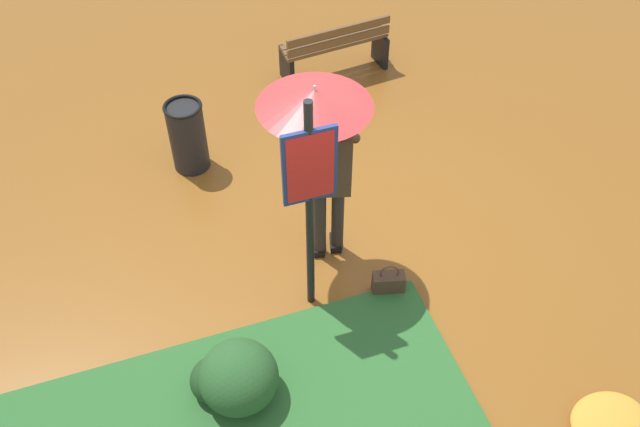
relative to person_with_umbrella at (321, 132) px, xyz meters
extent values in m
plane|color=brown|center=(-0.02, -0.02, -1.55)|extent=(18.00, 18.00, 0.00)
cylinder|color=#2D2823|center=(-0.17, -0.01, -1.12)|extent=(0.12, 0.12, 0.86)
cylinder|color=#2D2823|center=(0.01, -0.01, -1.12)|extent=(0.12, 0.12, 0.86)
cube|color=black|center=(-0.17, -0.05, -1.51)|extent=(0.17, 0.24, 0.08)
cube|color=black|center=(0.01, -0.05, -1.51)|extent=(0.17, 0.24, 0.08)
cube|color=#473323|center=(-0.08, -0.01, -0.37)|extent=(0.43, 0.34, 0.64)
sphere|color=tan|center=(-0.08, -0.01, 0.09)|extent=(0.20, 0.20, 0.20)
ellipsoid|color=black|center=(-0.08, -0.01, 0.12)|extent=(0.20, 0.20, 0.15)
cylinder|color=#473323|center=(-0.29, -0.04, -0.16)|extent=(0.18, 0.13, 0.18)
cylinder|color=#473323|center=(-0.25, -0.05, -0.07)|extent=(0.24, 0.11, 0.33)
cube|color=black|center=(-0.17, -0.03, 0.07)|extent=(0.07, 0.03, 0.14)
cylinder|color=#473323|center=(0.08, -0.01, -0.13)|extent=(0.11, 0.10, 0.09)
cylinder|color=#473323|center=(0.07, 0.00, -0.04)|extent=(0.10, 0.09, 0.23)
cylinder|color=#A5A5AD|center=(0.06, 0.01, 0.27)|extent=(0.02, 0.02, 0.41)
cone|color=#B22D2D|center=(0.06, 0.01, 0.37)|extent=(0.96, 0.96, 0.16)
sphere|color=#A5A5AD|center=(0.06, 0.01, 0.48)|extent=(0.02, 0.02, 0.02)
cylinder|color=black|center=(0.28, 0.52, -0.40)|extent=(0.07, 0.07, 2.30)
cube|color=navy|center=(0.28, 0.53, 0.15)|extent=(0.44, 0.04, 0.70)
cube|color=red|center=(0.28, 0.55, 0.15)|extent=(0.38, 0.01, 0.64)
cube|color=#4C3323|center=(-0.44, 0.66, -1.43)|extent=(0.33, 0.21, 0.24)
torus|color=#4C3323|center=(-0.44, 0.66, -1.27)|extent=(0.18, 0.06, 0.18)
cube|color=black|center=(-1.82, -2.91, -1.33)|extent=(0.10, 0.36, 0.44)
cube|color=black|center=(-0.54, -2.91, -1.33)|extent=(0.10, 0.36, 0.44)
cube|color=brown|center=(-1.18, -3.03, -1.09)|extent=(1.40, 0.25, 0.04)
cube|color=brown|center=(-1.18, -2.91, -1.09)|extent=(1.40, 0.25, 0.04)
cube|color=brown|center=(-1.18, -2.79, -1.09)|extent=(1.40, 0.25, 0.04)
cube|color=brown|center=(-1.18, -2.74, -0.99)|extent=(1.40, 0.19, 0.10)
cube|color=brown|center=(-1.18, -2.74, -0.85)|extent=(1.40, 0.19, 0.10)
cylinder|color=black|center=(0.95, -1.71, -1.15)|extent=(0.40, 0.40, 0.80)
torus|color=black|center=(0.95, -1.71, -0.74)|extent=(0.42, 0.42, 0.04)
ellipsoid|color=#285628|center=(1.14, 1.27, -1.26)|extent=(0.65, 0.65, 0.59)
ellipsoid|color=#1E421E|center=(1.34, 1.17, -1.36)|extent=(0.39, 0.39, 0.39)
ellipsoid|color=gold|center=(-1.60, 2.50, -1.48)|extent=(0.66, 0.53, 0.14)
camera|label=1|loc=(1.46, 4.24, 3.66)|focal=38.67mm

